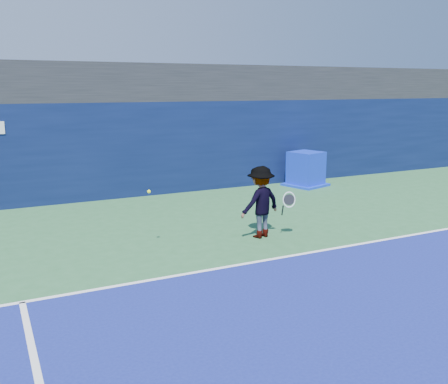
% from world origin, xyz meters
% --- Properties ---
extents(ground, '(80.00, 80.00, 0.00)m').
position_xyz_m(ground, '(0.00, 0.00, 0.00)').
color(ground, '#2B6136').
rests_on(ground, ground).
extents(baseline, '(24.00, 0.10, 0.01)m').
position_xyz_m(baseline, '(0.00, 3.00, 0.01)').
color(baseline, white).
rests_on(baseline, ground).
extents(stadium_band, '(36.00, 3.00, 1.20)m').
position_xyz_m(stadium_band, '(0.00, 11.50, 3.60)').
color(stadium_band, black).
rests_on(stadium_band, back_wall_assembly).
extents(back_wall_assembly, '(36.00, 1.03, 3.00)m').
position_xyz_m(back_wall_assembly, '(-0.00, 10.50, 1.50)').
color(back_wall_assembly, '#0A143A').
rests_on(back_wall_assembly, ground).
extents(equipment_cart, '(1.59, 1.59, 1.22)m').
position_xyz_m(equipment_cart, '(4.93, 9.18, 0.56)').
color(equipment_cart, '#0D26C2').
rests_on(equipment_cart, ground).
extents(tennis_player, '(1.35, 0.86, 1.68)m').
position_xyz_m(tennis_player, '(0.35, 4.49, 0.84)').
color(tennis_player, white).
rests_on(tennis_player, ground).
extents(tennis_ball, '(0.08, 0.08, 0.08)m').
position_xyz_m(tennis_ball, '(-2.23, 4.81, 1.27)').
color(tennis_ball, '#E7F91B').
rests_on(tennis_ball, ground).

